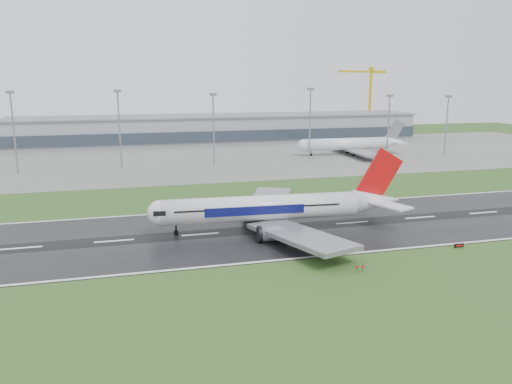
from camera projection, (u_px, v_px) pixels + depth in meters
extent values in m
plane|color=#2A4C1C|center=(352.00, 223.00, 131.40)|extent=(520.00, 520.00, 0.00)
cube|color=black|center=(352.00, 223.00, 131.39)|extent=(400.00, 45.00, 0.10)
cube|color=slate|center=(243.00, 155.00, 249.39)|extent=(400.00, 130.00, 0.08)
cube|color=gray|center=(220.00, 129.00, 304.40)|extent=(240.00, 36.00, 15.00)
cylinder|color=gray|center=(14.00, 134.00, 198.06)|extent=(0.64, 0.64, 31.20)
cylinder|color=gray|center=(120.00, 131.00, 207.99)|extent=(0.64, 0.64, 31.42)
cylinder|color=gray|center=(214.00, 131.00, 217.91)|extent=(0.64, 0.64, 29.75)
cylinder|color=gray|center=(310.00, 126.00, 228.66)|extent=(0.64, 0.64, 31.86)
cylinder|color=gray|center=(388.00, 128.00, 238.82)|extent=(0.64, 0.64, 28.60)
cylinder|color=gray|center=(446.00, 127.00, 246.71)|extent=(0.64, 0.64, 28.02)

